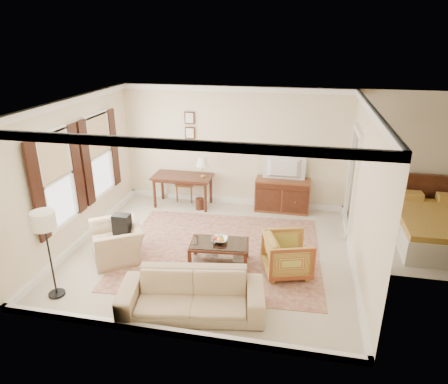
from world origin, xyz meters
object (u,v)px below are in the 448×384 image
(writing_desk, at_px, (183,180))
(sideboard, at_px, (282,195))
(club_armchair, at_px, (117,236))
(tv, at_px, (284,161))
(sofa, at_px, (192,289))
(striped_armchair, at_px, (287,253))
(coffee_table, at_px, (219,248))

(writing_desk, distance_m, sideboard, 2.46)
(writing_desk, xyz_separation_m, club_armchair, (-0.50, -2.64, -0.23))
(writing_desk, height_order, sideboard, sideboard)
(writing_desk, relative_size, tv, 1.51)
(tv, relative_size, sofa, 0.44)
(sideboard, xyz_separation_m, tv, (0.00, -0.02, 0.87))
(striped_armchair, relative_size, sofa, 0.37)
(writing_desk, distance_m, coffee_table, 2.91)
(sideboard, bearing_deg, striped_armchair, -84.26)
(sofa, bearing_deg, sideboard, 65.67)
(striped_armchair, height_order, club_armchair, club_armchair)
(tv, relative_size, club_armchair, 0.92)
(tv, distance_m, coffee_table, 2.98)
(sideboard, height_order, sofa, sofa)
(sofa, bearing_deg, striped_armchair, 36.08)
(writing_desk, bearing_deg, sideboard, 4.32)
(coffee_table, bearing_deg, tv, 69.89)
(striped_armchair, distance_m, club_armchair, 3.21)
(striped_armchair, xyz_separation_m, club_armchair, (-3.21, -0.09, 0.05))
(coffee_table, distance_m, club_armchair, 1.97)
(writing_desk, relative_size, striped_armchair, 1.78)
(tv, height_order, sofa, tv)
(writing_desk, distance_m, sofa, 4.17)
(writing_desk, relative_size, sideboard, 1.12)
(tv, xyz_separation_m, sofa, (-1.09, -4.10, -0.84))
(sofa, bearing_deg, club_armchair, 135.25)
(sideboard, distance_m, sofa, 4.26)
(coffee_table, height_order, sofa, sofa)
(tv, distance_m, sofa, 4.33)
(sideboard, distance_m, club_armchair, 4.07)
(writing_desk, xyz_separation_m, sofa, (1.34, -3.94, -0.25))
(writing_desk, relative_size, club_armchair, 1.40)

